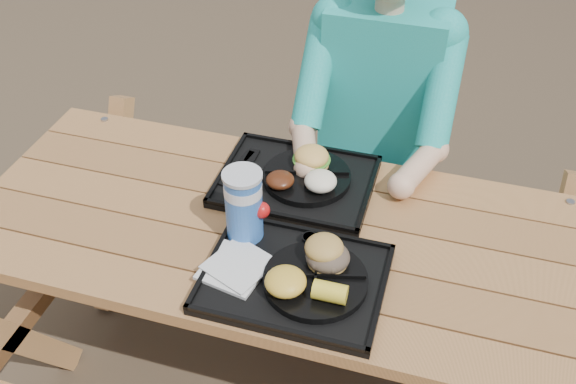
# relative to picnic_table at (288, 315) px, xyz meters

# --- Properties ---
(ground) EXTENTS (60.00, 60.00, 0.00)m
(ground) POSITION_rel_picnic_table_xyz_m (0.00, 0.00, -0.38)
(ground) COLOR #999999
(ground) RESTS_ON ground
(picnic_table) EXTENTS (1.80, 1.49, 0.75)m
(picnic_table) POSITION_rel_picnic_table_xyz_m (0.00, 0.00, 0.00)
(picnic_table) COLOR #999999
(picnic_table) RESTS_ON ground
(tray_near) EXTENTS (0.45, 0.35, 0.02)m
(tray_near) POSITION_rel_picnic_table_xyz_m (0.07, -0.19, 0.39)
(tray_near) COLOR black
(tray_near) RESTS_ON picnic_table
(tray_far) EXTENTS (0.45, 0.35, 0.02)m
(tray_far) POSITION_rel_picnic_table_xyz_m (-0.03, 0.19, 0.39)
(tray_far) COLOR black
(tray_far) RESTS_ON picnic_table
(plate_near) EXTENTS (0.26, 0.26, 0.02)m
(plate_near) POSITION_rel_picnic_table_xyz_m (0.13, -0.19, 0.41)
(plate_near) COLOR black
(plate_near) RESTS_ON tray_near
(plate_far) EXTENTS (0.26, 0.26, 0.02)m
(plate_far) POSITION_rel_picnic_table_xyz_m (-0.00, 0.20, 0.41)
(plate_far) COLOR black
(plate_far) RESTS_ON tray_far
(napkin_stack) EXTENTS (0.18, 0.18, 0.02)m
(napkin_stack) POSITION_rel_picnic_table_xyz_m (-0.08, -0.21, 0.40)
(napkin_stack) COLOR silver
(napkin_stack) RESTS_ON tray_near
(soda_cup) EXTENTS (0.10, 0.10, 0.20)m
(soda_cup) POSITION_rel_picnic_table_xyz_m (-0.10, -0.08, 0.49)
(soda_cup) COLOR #1752B1
(soda_cup) RESTS_ON tray_near
(condiment_bbq) EXTENTS (0.04, 0.04, 0.03)m
(condiment_bbq) POSITION_rel_picnic_table_xyz_m (0.08, -0.06, 0.41)
(condiment_bbq) COLOR #330605
(condiment_bbq) RESTS_ON tray_near
(condiment_mustard) EXTENTS (0.05, 0.05, 0.03)m
(condiment_mustard) POSITION_rel_picnic_table_xyz_m (0.13, -0.07, 0.41)
(condiment_mustard) COLOR #C88F16
(condiment_mustard) RESTS_ON tray_near
(sandwich) EXTENTS (0.10, 0.10, 0.11)m
(sandwich) POSITION_rel_picnic_table_xyz_m (0.14, -0.13, 0.47)
(sandwich) COLOR #B98B41
(sandwich) RESTS_ON plate_near
(mac_cheese) EXTENTS (0.10, 0.10, 0.05)m
(mac_cheese) POSITION_rel_picnic_table_xyz_m (0.07, -0.25, 0.44)
(mac_cheese) COLOR yellow
(mac_cheese) RESTS_ON plate_near
(corn_cob) EXTENTS (0.08, 0.08, 0.05)m
(corn_cob) POSITION_rel_picnic_table_xyz_m (0.18, -0.25, 0.44)
(corn_cob) COLOR yellow
(corn_cob) RESTS_ON plate_near
(cutlery_far) EXTENTS (0.03, 0.18, 0.01)m
(cutlery_far) POSITION_rel_picnic_table_xyz_m (-0.19, 0.20, 0.40)
(cutlery_far) COLOR black
(cutlery_far) RESTS_ON tray_far
(burger) EXTENTS (0.10, 0.10, 0.09)m
(burger) POSITION_rel_picnic_table_xyz_m (0.00, 0.24, 0.46)
(burger) COLOR #F1B355
(burger) RESTS_ON plate_far
(baked_beans) EXTENTS (0.08, 0.08, 0.04)m
(baked_beans) POSITION_rel_picnic_table_xyz_m (-0.06, 0.13, 0.43)
(baked_beans) COLOR #4F220F
(baked_beans) RESTS_ON plate_far
(potato_salad) EXTENTS (0.09, 0.09, 0.05)m
(potato_salad) POSITION_rel_picnic_table_xyz_m (0.05, 0.15, 0.44)
(potato_salad) COLOR white
(potato_salad) RESTS_ON plate_far
(diner) EXTENTS (0.48, 0.84, 1.28)m
(diner) POSITION_rel_picnic_table_xyz_m (0.13, 0.64, 0.27)
(diner) COLOR #19B0B1
(diner) RESTS_ON ground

